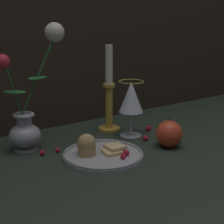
{
  "coord_description": "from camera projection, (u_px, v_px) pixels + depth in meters",
  "views": [
    {
      "loc": [
        -0.59,
        -0.84,
        0.4
      ],
      "look_at": [
        0.03,
        0.05,
        0.1
      ],
      "focal_mm": 60.0,
      "sensor_mm": 36.0,
      "label": 1
    }
  ],
  "objects": [
    {
      "name": "wine_glass",
      "position": [
        131.0,
        99.0,
        1.2
      ],
      "size": [
        0.08,
        0.08,
        0.18
      ],
      "color": "silver",
      "rests_on": "ground_plane"
    },
    {
      "name": "ground_plane",
      "position": [
        112.0,
        150.0,
        1.1
      ],
      "size": [
        2.4,
        2.4,
        0.0
      ],
      "primitive_type": "plane",
      "color": "#232D23",
      "rests_on": "ground"
    },
    {
      "name": "berry_under_candlestick",
      "position": [
        146.0,
        138.0,
        1.18
      ],
      "size": [
        0.02,
        0.02,
        0.02
      ],
      "primitive_type": "sphere",
      "color": "#AD192D",
      "rests_on": "ground_plane"
    },
    {
      "name": "berry_by_glass_stem",
      "position": [
        168.0,
        136.0,
        1.2
      ],
      "size": [
        0.02,
        0.02,
        0.02
      ],
      "primitive_type": "sphere",
      "color": "#AD192D",
      "rests_on": "ground_plane"
    },
    {
      "name": "berry_near_plate",
      "position": [
        148.0,
        128.0,
        1.27
      ],
      "size": [
        0.02,
        0.02,
        0.02
      ],
      "primitive_type": "sphere",
      "color": "#AD192D",
      "rests_on": "ground_plane"
    },
    {
      "name": "berry_far_right",
      "position": [
        58.0,
        150.0,
        1.08
      ],
      "size": [
        0.01,
        0.01,
        0.01
      ],
      "primitive_type": "sphere",
      "color": "#AD192D",
      "rests_on": "ground_plane"
    },
    {
      "name": "berry_front_center",
      "position": [
        42.0,
        153.0,
        1.06
      ],
      "size": [
        0.02,
        0.02,
        0.02
      ],
      "primitive_type": "sphere",
      "color": "#AD192D",
      "rests_on": "ground_plane"
    },
    {
      "name": "plate_with_pastries",
      "position": [
        100.0,
        153.0,
        1.04
      ],
      "size": [
        0.23,
        0.23,
        0.07
      ],
      "color": "#A3A3A8",
      "rests_on": "ground_plane"
    },
    {
      "name": "candlestick",
      "position": [
        109.0,
        97.0,
        1.25
      ],
      "size": [
        0.07,
        0.07,
        0.3
      ],
      "color": "gold",
      "rests_on": "ground_plane"
    },
    {
      "name": "vase",
      "position": [
        29.0,
        109.0,
        1.08
      ],
      "size": [
        0.21,
        0.09,
        0.36
      ],
      "color": "#A3A3A8",
      "rests_on": "ground_plane"
    },
    {
      "name": "apple_beside_vase",
      "position": [
        169.0,
        134.0,
        1.12
      ],
      "size": [
        0.08,
        0.08,
        0.09
      ],
      "color": "#D14223",
      "rests_on": "ground_plane"
    }
  ]
}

